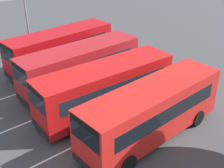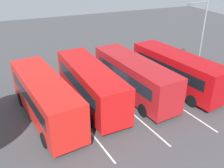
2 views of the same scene
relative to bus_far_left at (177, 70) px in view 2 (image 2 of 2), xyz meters
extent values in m
plane|color=#424244|center=(0.33, 5.72, -1.77)|extent=(68.78, 68.78, 0.00)
cube|color=#B70C11|center=(-0.03, -0.01, 0.01)|extent=(9.56, 4.09, 2.86)
cube|color=black|center=(4.49, 0.83, 0.78)|extent=(0.51, 2.13, 1.20)
cube|color=black|center=(-0.25, 1.16, 0.36)|extent=(7.67, 1.50, 0.91)
cube|color=black|center=(0.19, -1.17, 0.36)|extent=(7.67, 1.50, 0.91)
cube|color=black|center=(4.51, 0.84, 1.26)|extent=(0.45, 1.94, 0.32)
cube|color=black|center=(4.52, 0.84, -1.20)|extent=(0.51, 2.22, 0.36)
cylinder|color=black|center=(2.67, 1.67, -1.27)|extent=(1.04, 0.46, 1.01)
cylinder|color=black|center=(3.10, -0.60, -1.27)|extent=(1.04, 0.46, 1.01)
cylinder|color=black|center=(-3.16, 0.59, -1.27)|extent=(1.04, 0.46, 1.01)
cylinder|color=black|center=(-2.74, -1.69, -1.27)|extent=(1.04, 0.46, 1.01)
cube|color=#AD191E|center=(0.20, 4.06, 0.01)|extent=(9.51, 3.64, 2.86)
cube|color=#19232D|center=(4.75, 4.67, 0.78)|extent=(0.40, 2.14, 1.20)
cube|color=#19232D|center=(0.04, 5.24, 0.36)|extent=(7.73, 1.10, 0.91)
cube|color=#19232D|center=(0.36, 2.88, 0.36)|extent=(7.73, 1.10, 0.91)
cube|color=black|center=(4.77, 4.67, 1.26)|extent=(0.36, 1.95, 0.32)
cube|color=black|center=(4.78, 4.67, -1.20)|extent=(0.39, 2.24, 0.36)
cylinder|color=black|center=(2.99, 5.60, -1.27)|extent=(1.03, 0.41, 1.01)
cylinder|color=black|center=(3.29, 3.31, -1.27)|extent=(1.03, 0.41, 1.01)
cylinder|color=black|center=(-2.89, 4.82, -1.27)|extent=(1.03, 0.41, 1.01)
cylinder|color=black|center=(-2.59, 2.52, -1.27)|extent=(1.03, 0.41, 1.01)
cube|color=red|center=(0.33, 7.82, 0.01)|extent=(9.42, 3.09, 2.86)
cube|color=#19232D|center=(4.91, 8.15, 0.78)|extent=(0.27, 2.15, 1.20)
cube|color=#19232D|center=(0.24, 9.01, 0.36)|extent=(7.77, 0.64, 0.91)
cube|color=#19232D|center=(0.41, 6.64, 0.36)|extent=(7.77, 0.64, 0.91)
cube|color=black|center=(4.93, 8.15, 1.26)|extent=(0.24, 1.95, 0.32)
cube|color=black|center=(4.94, 8.15, -1.20)|extent=(0.26, 2.24, 0.36)
cylinder|color=black|center=(3.21, 9.19, -1.27)|extent=(1.02, 0.35, 1.01)
cylinder|color=black|center=(3.37, 6.88, -1.27)|extent=(1.02, 0.35, 1.01)
cylinder|color=black|center=(-2.71, 8.77, -1.27)|extent=(1.02, 0.35, 1.01)
cylinder|color=black|center=(-2.55, 6.46, -1.27)|extent=(1.02, 0.35, 1.01)
cube|color=red|center=(-0.44, 11.47, 0.01)|extent=(9.54, 3.85, 2.86)
cube|color=black|center=(4.10, 12.18, 0.78)|extent=(0.45, 2.14, 1.20)
cube|color=black|center=(-0.63, 12.64, 0.36)|extent=(7.70, 1.29, 0.91)
cube|color=black|center=(-0.26, 10.29, 0.36)|extent=(7.70, 1.29, 0.91)
cube|color=black|center=(4.12, 12.19, 1.26)|extent=(0.40, 1.94, 0.32)
cube|color=black|center=(4.13, 12.19, -1.20)|extent=(0.45, 2.23, 0.36)
cylinder|color=black|center=(2.31, 13.07, -1.27)|extent=(1.04, 0.43, 1.01)
cylinder|color=black|center=(2.67, 10.78, -1.27)|extent=(1.04, 0.43, 1.01)
cylinder|color=black|center=(-3.55, 12.15, -1.27)|extent=(1.04, 0.43, 1.01)
cylinder|color=black|center=(-3.19, 9.86, -1.27)|extent=(1.04, 0.43, 1.01)
cylinder|color=#232833|center=(7.98, 6.63, -1.36)|extent=(0.13, 0.13, 0.81)
cylinder|color=#232833|center=(7.90, 6.77, -1.36)|extent=(0.13, 0.13, 0.81)
cylinder|color=olive|center=(7.94, 6.70, -0.63)|extent=(0.43, 0.43, 0.64)
sphere|color=tan|center=(7.94, 6.70, -0.20)|extent=(0.22, 0.22, 0.22)
cylinder|color=gray|center=(1.43, -3.58, 1.88)|extent=(0.16, 0.16, 7.29)
cylinder|color=gray|center=(1.31, -2.57, 5.42)|extent=(0.34, 2.04, 0.10)
cube|color=slate|center=(1.19, -1.56, 5.34)|extent=(0.26, 0.58, 0.14)
cube|color=silver|center=(0.33, 1.93, -1.76)|extent=(13.90, 1.81, 0.01)
cube|color=silver|center=(0.33, 5.72, -1.76)|extent=(13.90, 1.81, 0.01)
cube|color=silver|center=(0.33, 9.52, -1.76)|extent=(13.90, 1.81, 0.01)
camera|label=1|loc=(8.82, 21.84, 9.02)|focal=47.35mm
camera|label=2|loc=(-16.79, 13.13, 8.95)|focal=40.91mm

